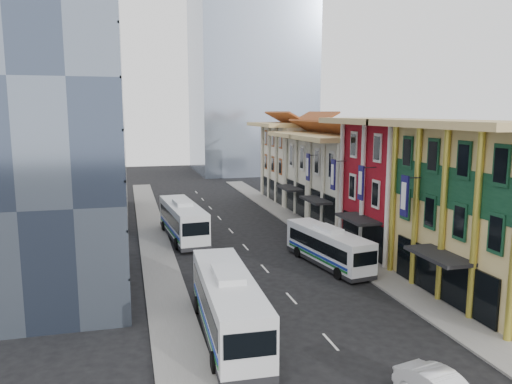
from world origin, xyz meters
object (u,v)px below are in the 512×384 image
object	(u,v)px
sedan_left	(230,329)
office_tower	(44,87)
shophouse_tan	(495,214)
bus_right	(328,246)
bus_left_near	(228,303)
bus_left_far	(183,219)

from	to	relation	value
sedan_left	office_tower	bearing A→B (deg)	112.32
shophouse_tan	sedan_left	xyz separation A→B (m)	(-19.50, -2.26, -5.38)
shophouse_tan	bus_right	world-z (taller)	shophouse_tan
office_tower	sedan_left	world-z (taller)	office_tower
sedan_left	shophouse_tan	bearing A→B (deg)	-6.35
bus_left_near	bus_left_far	world-z (taller)	bus_left_far
bus_right	bus_left_far	bearing A→B (deg)	122.34
office_tower	bus_left_far	xyz separation A→B (m)	(11.50, 8.02, -12.99)
office_tower	bus_right	size ratio (longest dim) A/B	2.81
office_tower	sedan_left	bearing A→B (deg)	-54.73
bus_left_far	sedan_left	distance (m)	24.32
bus_left_far	sedan_left	world-z (taller)	bus_left_far
office_tower	sedan_left	xyz separation A→B (m)	(11.50, -16.26, -14.38)
shophouse_tan	bus_right	distance (m)	13.51
office_tower	bus_left_near	bearing A→B (deg)	-53.75
bus_left_far	office_tower	bearing A→B (deg)	-149.90
office_tower	bus_right	world-z (taller)	office_tower
bus_left_far	bus_right	distance (m)	16.61
office_tower	bus_left_far	bearing A→B (deg)	34.90
office_tower	bus_left_far	distance (m)	19.11
office_tower	bus_left_far	world-z (taller)	office_tower
office_tower	bus_left_far	size ratio (longest dim) A/B	2.39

